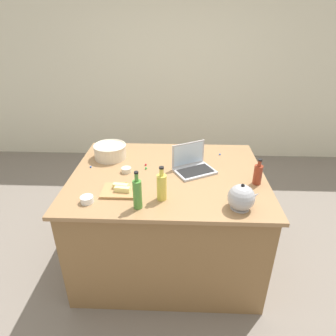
{
  "coord_description": "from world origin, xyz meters",
  "views": [
    {
      "loc": [
        0.08,
        -2.09,
        2.04
      ],
      "look_at": [
        0.0,
        0.0,
        0.95
      ],
      "focal_mm": 31.34,
      "sensor_mm": 36.0,
      "label": 1
    }
  ],
  "objects_px": {
    "bottle_olive": "(137,193)",
    "kettle": "(241,198)",
    "bottle_oil": "(162,186)",
    "cutting_board": "(121,191)",
    "butter_stick_left": "(122,189)",
    "ramekin_medium": "(126,170)",
    "laptop": "(193,165)",
    "ramekin_small": "(87,200)",
    "bottle_soy": "(258,174)",
    "butter_stick_right": "(121,186)",
    "mixing_bowl_large": "(110,151)"
  },
  "relations": [
    {
      "from": "butter_stick_left",
      "to": "ramekin_medium",
      "type": "xyz_separation_m",
      "value": [
        -0.03,
        0.33,
        -0.02
      ]
    },
    {
      "from": "butter_stick_right",
      "to": "ramekin_medium",
      "type": "bearing_deg",
      "value": 91.09
    },
    {
      "from": "mixing_bowl_large",
      "to": "bottle_soy",
      "type": "distance_m",
      "value": 1.28
    },
    {
      "from": "bottle_oil",
      "to": "cutting_board",
      "type": "relative_size",
      "value": 0.92
    },
    {
      "from": "bottle_oil",
      "to": "butter_stick_right",
      "type": "distance_m",
      "value": 0.33
    },
    {
      "from": "bottle_soy",
      "to": "butter_stick_right",
      "type": "height_order",
      "value": "bottle_soy"
    },
    {
      "from": "mixing_bowl_large",
      "to": "bottle_olive",
      "type": "relative_size",
      "value": 1.07
    },
    {
      "from": "bottle_soy",
      "to": "kettle",
      "type": "relative_size",
      "value": 0.96
    },
    {
      "from": "laptop",
      "to": "bottle_olive",
      "type": "relative_size",
      "value": 1.39
    },
    {
      "from": "bottle_olive",
      "to": "kettle",
      "type": "xyz_separation_m",
      "value": [
        0.68,
        0.02,
        -0.03
      ]
    },
    {
      "from": "bottle_soy",
      "to": "butter_stick_left",
      "type": "relative_size",
      "value": 1.87
    },
    {
      "from": "kettle",
      "to": "butter_stick_left",
      "type": "bearing_deg",
      "value": 169.92
    },
    {
      "from": "bottle_olive",
      "to": "kettle",
      "type": "bearing_deg",
      "value": 1.7
    },
    {
      "from": "laptop",
      "to": "butter_stick_right",
      "type": "height_order",
      "value": "laptop"
    },
    {
      "from": "bottle_olive",
      "to": "ramekin_small",
      "type": "bearing_deg",
      "value": 172.73
    },
    {
      "from": "mixing_bowl_large",
      "to": "butter_stick_left",
      "type": "xyz_separation_m",
      "value": [
        0.21,
        -0.59,
        -0.03
      ]
    },
    {
      "from": "mixing_bowl_large",
      "to": "butter_stick_left",
      "type": "bearing_deg",
      "value": -70.16
    },
    {
      "from": "butter_stick_left",
      "to": "bottle_soy",
      "type": "bearing_deg",
      "value": 10.41
    },
    {
      "from": "laptop",
      "to": "ramekin_small",
      "type": "xyz_separation_m",
      "value": [
        -0.74,
        -0.5,
        -0.02
      ]
    },
    {
      "from": "mixing_bowl_large",
      "to": "kettle",
      "type": "distance_m",
      "value": 1.26
    },
    {
      "from": "ramekin_medium",
      "to": "mixing_bowl_large",
      "type": "bearing_deg",
      "value": 125.06
    },
    {
      "from": "bottle_soy",
      "to": "butter_stick_right",
      "type": "distance_m",
      "value": 1.03
    },
    {
      "from": "mixing_bowl_large",
      "to": "cutting_board",
      "type": "height_order",
      "value": "mixing_bowl_large"
    },
    {
      "from": "butter_stick_right",
      "to": "ramekin_small",
      "type": "distance_m",
      "value": 0.26
    },
    {
      "from": "kettle",
      "to": "butter_stick_right",
      "type": "xyz_separation_m",
      "value": [
        -0.83,
        0.19,
        -0.04
      ]
    },
    {
      "from": "laptop",
      "to": "ramekin_medium",
      "type": "distance_m",
      "value": 0.54
    },
    {
      "from": "kettle",
      "to": "ramekin_medium",
      "type": "bearing_deg",
      "value": 150.77
    },
    {
      "from": "bottle_soy",
      "to": "butter_stick_left",
      "type": "xyz_separation_m",
      "value": [
        -1.0,
        -0.18,
        -0.05
      ]
    },
    {
      "from": "bottle_olive",
      "to": "butter_stick_left",
      "type": "height_order",
      "value": "bottle_olive"
    },
    {
      "from": "cutting_board",
      "to": "butter_stick_right",
      "type": "relative_size",
      "value": 2.49
    },
    {
      "from": "kettle",
      "to": "cutting_board",
      "type": "distance_m",
      "value": 0.85
    },
    {
      "from": "kettle",
      "to": "cutting_board",
      "type": "relative_size",
      "value": 0.78
    },
    {
      "from": "bottle_soy",
      "to": "butter_stick_right",
      "type": "xyz_separation_m",
      "value": [
        -1.02,
        -0.14,
        -0.05
      ]
    },
    {
      "from": "bottle_olive",
      "to": "butter_stick_right",
      "type": "relative_size",
      "value": 2.46
    },
    {
      "from": "butter_stick_left",
      "to": "butter_stick_right",
      "type": "xyz_separation_m",
      "value": [
        -0.02,
        0.05,
        0.0
      ]
    },
    {
      "from": "bottle_oil",
      "to": "butter_stick_right",
      "type": "height_order",
      "value": "bottle_oil"
    },
    {
      "from": "kettle",
      "to": "butter_stick_left",
      "type": "height_order",
      "value": "kettle"
    },
    {
      "from": "butter_stick_right",
      "to": "ramekin_small",
      "type": "bearing_deg",
      "value": -140.9
    },
    {
      "from": "bottle_olive",
      "to": "bottle_soy",
      "type": "height_order",
      "value": "bottle_olive"
    },
    {
      "from": "ramekin_small",
      "to": "bottle_olive",
      "type": "bearing_deg",
      "value": -7.27
    },
    {
      "from": "laptop",
      "to": "bottle_oil",
      "type": "distance_m",
      "value": 0.5
    },
    {
      "from": "bottle_soy",
      "to": "laptop",
      "type": "bearing_deg",
      "value": 157.78
    },
    {
      "from": "bottle_oil",
      "to": "butter_stick_left",
      "type": "relative_size",
      "value": 2.29
    },
    {
      "from": "mixing_bowl_large",
      "to": "bottle_soy",
      "type": "bearing_deg",
      "value": -18.71
    },
    {
      "from": "laptop",
      "to": "mixing_bowl_large",
      "type": "height_order",
      "value": "laptop"
    },
    {
      "from": "ramekin_small",
      "to": "ramekin_medium",
      "type": "distance_m",
      "value": 0.49
    },
    {
      "from": "ramekin_medium",
      "to": "kettle",
      "type": "bearing_deg",
      "value": -29.23
    },
    {
      "from": "laptop",
      "to": "ramekin_small",
      "type": "height_order",
      "value": "laptop"
    },
    {
      "from": "laptop",
      "to": "butter_stick_right",
      "type": "relative_size",
      "value": 3.43
    },
    {
      "from": "kettle",
      "to": "butter_stick_right",
      "type": "height_order",
      "value": "kettle"
    }
  ]
}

